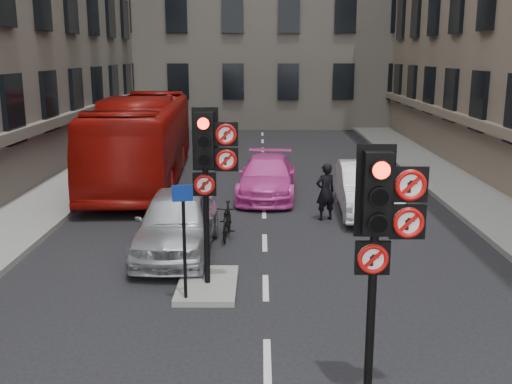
{
  "coord_description": "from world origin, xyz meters",
  "views": [
    {
      "loc": [
        -0.11,
        -6.58,
        4.73
      ],
      "look_at": [
        -0.18,
        2.56,
        2.6
      ],
      "focal_mm": 42.0,
      "sensor_mm": 36.0,
      "label": 1
    }
  ],
  "objects_px": {
    "signal_far": "(209,159)",
    "car_silver": "(177,222)",
    "motorcyclist": "(325,192)",
    "car_pink": "(267,177)",
    "bus_red": "(143,139)",
    "info_sign": "(184,226)",
    "signal_near": "(382,221)",
    "motorcycle": "(227,221)",
    "car_white": "(366,188)"
  },
  "relations": [
    {
      "from": "signal_far",
      "to": "car_white",
      "type": "height_order",
      "value": "signal_far"
    },
    {
      "from": "car_white",
      "to": "motorcycle",
      "type": "xyz_separation_m",
      "value": [
        -4.07,
        -2.65,
        -0.28
      ]
    },
    {
      "from": "car_pink",
      "to": "bus_red",
      "type": "distance_m",
      "value": 5.31
    },
    {
      "from": "motorcyclist",
      "to": "car_pink",
      "type": "bearing_deg",
      "value": -83.28
    },
    {
      "from": "signal_near",
      "to": "motorcyclist",
      "type": "bearing_deg",
      "value": 88.28
    },
    {
      "from": "car_silver",
      "to": "car_pink",
      "type": "height_order",
      "value": "car_silver"
    },
    {
      "from": "car_silver",
      "to": "bus_red",
      "type": "height_order",
      "value": "bus_red"
    },
    {
      "from": "car_pink",
      "to": "motorcyclist",
      "type": "distance_m",
      "value": 3.36
    },
    {
      "from": "signal_far",
      "to": "car_silver",
      "type": "xyz_separation_m",
      "value": [
        -1.0,
        2.28,
        -1.94
      ]
    },
    {
      "from": "signal_near",
      "to": "car_silver",
      "type": "xyz_separation_m",
      "value": [
        -3.6,
        6.28,
        -1.82
      ]
    },
    {
      "from": "signal_near",
      "to": "signal_far",
      "type": "height_order",
      "value": "signal_far"
    },
    {
      "from": "car_silver",
      "to": "info_sign",
      "type": "height_order",
      "value": "info_sign"
    },
    {
      "from": "car_silver",
      "to": "car_pink",
      "type": "xyz_separation_m",
      "value": [
        2.23,
        5.85,
        -0.1
      ]
    },
    {
      "from": "motorcyclist",
      "to": "car_silver",
      "type": "bearing_deg",
      "value": 14.38
    },
    {
      "from": "signal_far",
      "to": "motorcyclist",
      "type": "xyz_separation_m",
      "value": [
        2.88,
        5.2,
        -1.87
      ]
    },
    {
      "from": "motorcycle",
      "to": "car_silver",
      "type": "bearing_deg",
      "value": -132.02
    },
    {
      "from": "signal_far",
      "to": "car_silver",
      "type": "bearing_deg",
      "value": 113.8
    },
    {
      "from": "signal_far",
      "to": "car_silver",
      "type": "distance_m",
      "value": 3.16
    },
    {
      "from": "motorcycle",
      "to": "info_sign",
      "type": "distance_m",
      "value": 4.39
    },
    {
      "from": "car_pink",
      "to": "car_white",
      "type": "bearing_deg",
      "value": -31.28
    },
    {
      "from": "signal_far",
      "to": "car_pink",
      "type": "height_order",
      "value": "signal_far"
    },
    {
      "from": "car_pink",
      "to": "motorcyclist",
      "type": "relative_size",
      "value": 2.75
    },
    {
      "from": "signal_near",
      "to": "car_white",
      "type": "height_order",
      "value": "signal_near"
    },
    {
      "from": "car_pink",
      "to": "motorcycle",
      "type": "relative_size",
      "value": 2.93
    },
    {
      "from": "motorcyclist",
      "to": "info_sign",
      "type": "xyz_separation_m",
      "value": [
        -3.31,
        -6.01,
        0.73
      ]
    },
    {
      "from": "motorcycle",
      "to": "signal_near",
      "type": "bearing_deg",
      "value": -68.3
    },
    {
      "from": "signal_near",
      "to": "motorcycle",
      "type": "bearing_deg",
      "value": 108.43
    },
    {
      "from": "bus_red",
      "to": "info_sign",
      "type": "bearing_deg",
      "value": -78.48
    },
    {
      "from": "bus_red",
      "to": "signal_near",
      "type": "bearing_deg",
      "value": -70.68
    },
    {
      "from": "car_silver",
      "to": "info_sign",
      "type": "bearing_deg",
      "value": -79.54
    },
    {
      "from": "bus_red",
      "to": "motorcyclist",
      "type": "relative_size",
      "value": 6.85
    },
    {
      "from": "motorcycle",
      "to": "bus_red",
      "type": "bearing_deg",
      "value": 119.39
    },
    {
      "from": "car_silver",
      "to": "info_sign",
      "type": "distance_m",
      "value": 3.24
    },
    {
      "from": "signal_far",
      "to": "bus_red",
      "type": "height_order",
      "value": "signal_far"
    },
    {
      "from": "bus_red",
      "to": "info_sign",
      "type": "height_order",
      "value": "bus_red"
    },
    {
      "from": "car_silver",
      "to": "bus_red",
      "type": "bearing_deg",
      "value": 106.04
    },
    {
      "from": "car_silver",
      "to": "signal_far",
      "type": "bearing_deg",
      "value": -66.17
    },
    {
      "from": "signal_near",
      "to": "info_sign",
      "type": "distance_m",
      "value": 4.52
    },
    {
      "from": "car_white",
      "to": "motorcyclist",
      "type": "bearing_deg",
      "value": -144.55
    },
    {
      "from": "signal_near",
      "to": "bus_red",
      "type": "relative_size",
      "value": 0.31
    },
    {
      "from": "car_white",
      "to": "motorcyclist",
      "type": "distance_m",
      "value": 1.58
    },
    {
      "from": "car_white",
      "to": "car_pink",
      "type": "xyz_separation_m",
      "value": [
        -2.98,
        2.08,
        -0.08
      ]
    },
    {
      "from": "signal_far",
      "to": "motorcyclist",
      "type": "bearing_deg",
      "value": 61.07
    },
    {
      "from": "bus_red",
      "to": "info_sign",
      "type": "distance_m",
      "value": 11.77
    },
    {
      "from": "car_white",
      "to": "signal_far",
      "type": "bearing_deg",
      "value": -121.9
    },
    {
      "from": "signal_near",
      "to": "motorcycle",
      "type": "xyz_separation_m",
      "value": [
        -2.47,
        7.4,
        -2.11
      ]
    },
    {
      "from": "car_silver",
      "to": "motorcyclist",
      "type": "distance_m",
      "value": 4.86
    },
    {
      "from": "signal_near",
      "to": "bus_red",
      "type": "height_order",
      "value": "signal_near"
    },
    {
      "from": "signal_near",
      "to": "car_silver",
      "type": "distance_m",
      "value": 7.46
    },
    {
      "from": "signal_far",
      "to": "info_sign",
      "type": "bearing_deg",
      "value": -118.24
    }
  ]
}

